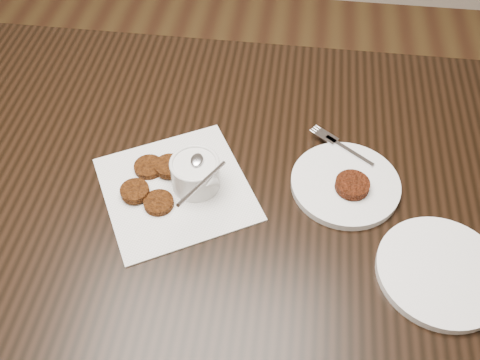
# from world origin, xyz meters

# --- Properties ---
(floor) EXTENTS (4.00, 4.00, 0.00)m
(floor) POSITION_xyz_m (0.00, 0.00, 0.00)
(floor) COLOR brown
(floor) RESTS_ON ground
(table) EXTENTS (1.48, 0.95, 0.75)m
(table) POSITION_xyz_m (0.07, 0.06, 0.38)
(table) COLOR black
(table) RESTS_ON floor
(napkin) EXTENTS (0.37, 0.37, 0.00)m
(napkin) POSITION_xyz_m (0.03, 0.05, 0.75)
(napkin) COLOR white
(napkin) RESTS_ON table
(sauce_ramekin) EXTENTS (0.16, 0.16, 0.13)m
(sauce_ramekin) POSITION_xyz_m (0.07, 0.06, 0.82)
(sauce_ramekin) COLOR silver
(sauce_ramekin) RESTS_ON napkin
(patty_cluster) EXTENTS (0.23, 0.23, 0.02)m
(patty_cluster) POSITION_xyz_m (-0.00, 0.06, 0.76)
(patty_cluster) COLOR #68300D
(patty_cluster) RESTS_ON napkin
(plate_with_patty) EXTENTS (0.29, 0.29, 0.03)m
(plate_with_patty) POSITION_xyz_m (0.36, 0.10, 0.77)
(plate_with_patty) COLOR silver
(plate_with_patty) RESTS_ON table
(plate_empty) EXTENTS (0.24, 0.24, 0.02)m
(plate_empty) POSITION_xyz_m (0.52, -0.08, 0.76)
(plate_empty) COLOR white
(plate_empty) RESTS_ON table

